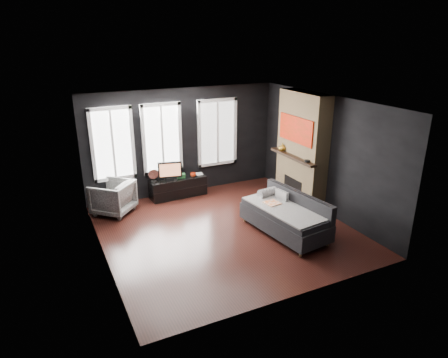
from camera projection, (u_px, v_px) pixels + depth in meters
name	position (u px, v px, depth m)	size (l,w,h in m)	color
floor	(226.00, 230.00, 8.47)	(5.00, 5.00, 0.00)	black
ceiling	(226.00, 103.00, 7.54)	(5.00, 5.00, 0.00)	white
wall_back	(183.00, 142.00, 10.12)	(5.00, 0.02, 2.70)	black
wall_left	(98.00, 190.00, 6.98)	(0.02, 5.00, 2.70)	black
wall_right	(325.00, 155.00, 9.03)	(0.02, 5.00, 2.70)	black
windows	(164.00, 102.00, 9.55)	(4.00, 0.16, 1.76)	white
fireplace	(302.00, 149.00, 9.45)	(0.70, 1.62, 2.70)	#93724C
sofa	(285.00, 214.00, 8.23)	(0.98, 1.96, 0.84)	black
stripe_pillow	(282.00, 198.00, 8.56)	(0.08, 0.34, 0.34)	gray
armchair	(113.00, 196.00, 9.17)	(0.82, 0.76, 0.84)	silver
media_console	(178.00, 187.00, 10.17)	(1.43, 0.45, 0.49)	black
monitor	(170.00, 170.00, 9.87)	(0.60, 0.13, 0.54)	black
desk_fan	(153.00, 175.00, 9.75)	(0.25, 0.25, 0.35)	gray
mug	(193.00, 174.00, 10.16)	(0.14, 0.11, 0.14)	red
book	(196.00, 170.00, 10.31)	(0.17, 0.02, 0.23)	#9E927F
storage_box	(181.00, 176.00, 10.09)	(0.20, 0.13, 0.11)	#296C33
mantel_vase	(282.00, 147.00, 9.74)	(0.18, 0.19, 0.18)	yellow
mantel_clock	(307.00, 161.00, 8.92)	(0.13, 0.13, 0.04)	black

